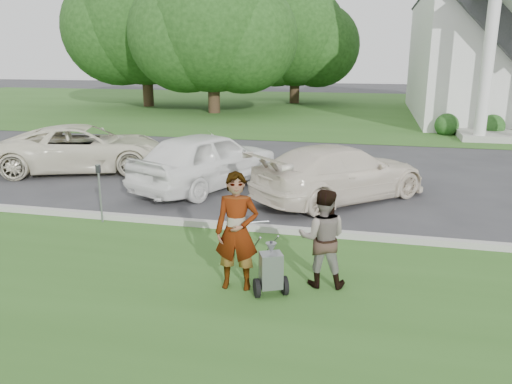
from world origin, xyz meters
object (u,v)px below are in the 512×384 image
(church, at_px, (505,13))
(person_right, at_px, (322,239))
(parking_meter_near, at_px, (100,186))
(person_left, at_px, (237,232))
(tree_far, at_px, (144,25))
(tree_back, at_px, (295,40))
(car_a, at_px, (85,148))
(car_b, at_px, (207,159))
(tree_left, at_px, (212,31))
(striping_cart, at_px, (271,271))
(car_c, at_px, (340,173))

(church, height_order, person_right, church)
(person_right, relative_size, parking_meter_near, 1.21)
(person_left, bearing_deg, person_right, 11.49)
(tree_far, height_order, tree_back, tree_far)
(tree_far, xyz_separation_m, person_left, (14.15, -27.10, -4.75))
(tree_far, xyz_separation_m, car_a, (7.19, -20.07, -4.95))
(church, xyz_separation_m, tree_back, (-13.01, 6.87, -1.21))
(person_left, xyz_separation_m, car_b, (-2.48, 5.91, -0.14))
(tree_left, xyz_separation_m, person_right, (9.45, -23.70, -4.31))
(tree_back, relative_size, parking_meter_near, 7.21)
(striping_cart, xyz_separation_m, car_c, (0.66, 5.67, 0.30))
(church, relative_size, tree_back, 2.51)
(car_a, bearing_deg, tree_left, -16.42)
(person_right, height_order, parking_meter_near, person_right)
(car_a, bearing_deg, tree_back, -26.79)
(tree_far, distance_m, parking_meter_near, 27.18)
(person_left, bearing_deg, church, 65.03)
(tree_back, xyz_separation_m, person_right, (5.45, -31.70, -3.92))
(striping_cart, bearing_deg, car_a, 111.66)
(tree_back, xyz_separation_m, car_a, (-2.82, -25.07, -3.98))
(car_a, relative_size, car_c, 1.09)
(tree_far, relative_size, person_right, 7.25)
(person_left, height_order, car_c, person_left)
(tree_left, height_order, tree_back, tree_left)
(tree_far, relative_size, tree_back, 1.21)
(tree_left, height_order, striping_cart, tree_left)
(tree_left, relative_size, person_right, 6.62)
(striping_cart, bearing_deg, person_left, 141.67)
(tree_left, distance_m, tree_far, 6.73)
(person_right, bearing_deg, person_left, 12.23)
(tree_back, xyz_separation_m, person_left, (4.15, -32.10, -3.78))
(car_c, bearing_deg, church, -66.54)
(tree_left, xyz_separation_m, tree_far, (-6.00, 3.00, 0.58))
(church, distance_m, tree_left, 17.07)
(church, bearing_deg, car_c, -111.16)
(tree_back, height_order, car_a, tree_back)
(tree_back, relative_size, car_b, 2.02)
(tree_left, relative_size, car_c, 2.17)
(tree_left, relative_size, parking_meter_near, 7.97)
(church, distance_m, person_right, 26.46)
(person_right, bearing_deg, tree_left, -73.13)
(striping_cart, relative_size, person_right, 0.68)
(car_a, relative_size, car_b, 1.12)
(person_left, xyz_separation_m, person_right, (1.30, 0.40, -0.14))
(tree_left, relative_size, car_a, 1.99)
(tree_far, distance_m, car_a, 21.89)
(person_left, distance_m, car_c, 5.67)
(parking_meter_near, height_order, car_a, car_a)
(person_left, bearing_deg, car_b, 107.13)
(tree_far, xyz_separation_m, car_c, (15.39, -21.57, -4.98))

